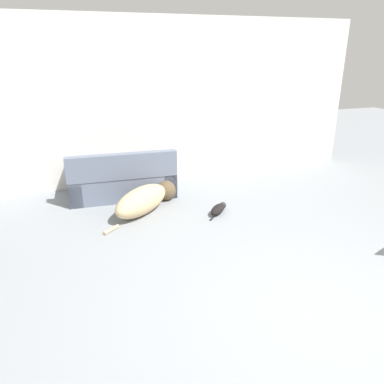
# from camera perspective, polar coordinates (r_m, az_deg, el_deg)

# --- Properties ---
(ground_plane) EXTENTS (20.00, 20.00, 0.00)m
(ground_plane) POSITION_cam_1_polar(r_m,az_deg,el_deg) (3.55, 20.48, -18.94)
(ground_plane) COLOR gray
(wall_back) EXTENTS (6.65, 0.06, 2.72)m
(wall_back) POSITION_cam_1_polar(r_m,az_deg,el_deg) (6.59, -1.94, 13.62)
(wall_back) COLOR silver
(wall_back) RESTS_ON ground_plane
(couch) EXTENTS (1.68, 0.96, 0.77)m
(couch) POSITION_cam_1_polar(r_m,az_deg,el_deg) (6.05, -10.65, 1.80)
(couch) COLOR slate
(couch) RESTS_ON ground_plane
(dog) EXTENTS (1.29, 1.14, 0.39)m
(dog) POSITION_cam_1_polar(r_m,az_deg,el_deg) (5.40, -7.06, -1.06)
(dog) COLOR tan
(dog) RESTS_ON ground_plane
(cat) EXTENTS (0.41, 0.42, 0.13)m
(cat) POSITION_cam_1_polar(r_m,az_deg,el_deg) (5.36, 4.03, -2.60)
(cat) COLOR black
(cat) RESTS_ON ground_plane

